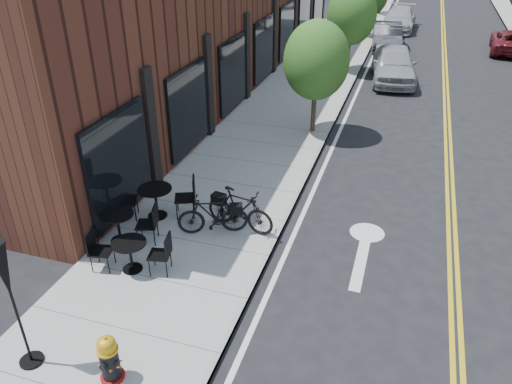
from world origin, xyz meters
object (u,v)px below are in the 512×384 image
(parked_car_b, at_px, (387,37))
(parked_car_c, at_px, (399,19))
(parked_car_a, at_px, (394,64))
(bicycle_left, at_px, (213,215))
(bistro_set_b, at_px, (118,223))
(bistro_set_a, at_px, (130,252))
(parked_car_far, at_px, (511,41))
(bicycle_right, at_px, (240,210))
(patio_umbrella, at_px, (6,280))
(bistro_set_c, at_px, (156,198))
(fire_hydrant, at_px, (109,359))

(parked_car_b, bearing_deg, parked_car_c, 80.40)
(parked_car_c, bearing_deg, parked_car_a, -86.15)
(bicycle_left, height_order, bistro_set_b, bicycle_left)
(bicycle_left, relative_size, parked_car_c, 0.35)
(bistro_set_a, xyz_separation_m, parked_car_far, (10.09, 23.55, 0.02))
(bicycle_right, bearing_deg, bicycle_left, 133.67)
(bicycle_right, relative_size, patio_umbrella, 0.72)
(bistro_set_c, xyz_separation_m, parked_car_a, (4.78, 14.03, 0.14))
(parked_car_b, bearing_deg, bicycle_right, -101.45)
(bicycle_left, relative_size, bistro_set_a, 0.96)
(bicycle_right, xyz_separation_m, parked_car_a, (2.59, 13.93, 0.13))
(bicycle_left, xyz_separation_m, parked_car_b, (2.35, 20.31, 0.09))
(bistro_set_a, bearing_deg, parked_car_a, 63.25)
(parked_car_c, relative_size, parked_car_far, 1.11)
(bicycle_right, height_order, bistro_set_c, bicycle_right)
(bistro_set_b, xyz_separation_m, bistro_set_c, (0.33, 1.24, 0.04))
(patio_umbrella, xyz_separation_m, parked_car_a, (4.67, 18.93, -1.14))
(bicycle_left, height_order, parked_car_far, parked_car_far)
(fire_hydrant, bearing_deg, bicycle_right, 93.24)
(fire_hydrant, distance_m, parked_car_b, 24.94)
(bistro_set_b, bearing_deg, bistro_set_c, 58.76)
(parked_car_far, bearing_deg, fire_hydrant, 75.50)
(fire_hydrant, distance_m, bicycle_right, 4.91)
(patio_umbrella, bearing_deg, fire_hydrant, 4.81)
(patio_umbrella, distance_m, parked_car_b, 25.29)
(bistro_set_c, bearing_deg, bistro_set_a, -99.56)
(parked_car_a, bearing_deg, fire_hydrant, -106.72)
(fire_hydrant, height_order, bistro_set_c, bistro_set_c)
(bicycle_left, bearing_deg, fire_hydrant, -22.95)
(bicycle_left, relative_size, bistro_set_b, 0.91)
(bistro_set_a, bearing_deg, bistro_set_b, 121.26)
(bistro_set_b, height_order, parked_car_far, parked_car_far)
(bistro_set_a, relative_size, bistro_set_b, 0.95)
(fire_hydrant, bearing_deg, bistro_set_c, 118.70)
(parked_car_c, bearing_deg, bistro_set_c, -98.01)
(bicycle_right, bearing_deg, fire_hydrant, -175.44)
(parked_car_b, distance_m, parked_car_far, 6.74)
(patio_umbrella, xyz_separation_m, parked_car_b, (3.87, 24.96, -1.21))
(bistro_set_b, height_order, parked_car_b, parked_car_b)
(bicycle_right, distance_m, parked_car_far, 22.91)
(bistro_set_a, bearing_deg, bicycle_right, 40.63)
(parked_car_a, bearing_deg, bicycle_right, -107.75)
(parked_car_far, bearing_deg, parked_car_c, -29.77)
(parked_car_c, bearing_deg, bistro_set_a, -96.31)
(fire_hydrant, height_order, bicycle_right, bicycle_right)
(patio_umbrella, relative_size, parked_car_far, 0.58)
(bistro_set_a, bearing_deg, fire_hydrant, -78.50)
(bicycle_left, relative_size, bistro_set_c, 0.85)
(bistro_set_b, relative_size, parked_car_b, 0.43)
(bistro_set_c, distance_m, parked_car_c, 26.04)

